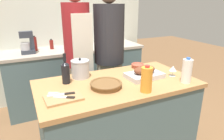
# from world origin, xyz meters

# --- Properties ---
(kitchen_island) EXTENTS (1.46, 0.77, 0.88)m
(kitchen_island) POSITION_xyz_m (0.00, 0.00, 0.44)
(kitchen_island) COLOR #4C666B
(kitchen_island) RESTS_ON ground_plane
(back_counter) EXTENTS (2.11, 0.60, 0.91)m
(back_counter) POSITION_xyz_m (0.00, 1.43, 0.46)
(back_counter) COLOR #4C666B
(back_counter) RESTS_ON ground_plane
(back_wall) EXTENTS (2.61, 0.10, 2.55)m
(back_wall) POSITION_xyz_m (0.00, 1.78, 1.27)
(back_wall) COLOR silver
(back_wall) RESTS_ON ground_plane
(roasting_pan) EXTENTS (0.36, 0.24, 0.12)m
(roasting_pan) POSITION_xyz_m (0.29, -0.01, 0.93)
(roasting_pan) COLOR #BCBCC1
(roasting_pan) RESTS_ON kitchen_island
(wicker_basket) EXTENTS (0.28, 0.28, 0.05)m
(wicker_basket) POSITION_xyz_m (-0.15, -0.07, 0.91)
(wicker_basket) COLOR brown
(wicker_basket) RESTS_ON kitchen_island
(cutting_board) EXTENTS (0.28, 0.20, 0.02)m
(cutting_board) POSITION_xyz_m (-0.52, -0.13, 0.89)
(cutting_board) COLOR #AD7F51
(cutting_board) RESTS_ON kitchen_island
(stock_pot) EXTENTS (0.18, 0.18, 0.20)m
(stock_pot) POSITION_xyz_m (-0.27, 0.26, 0.97)
(stock_pot) COLOR #B7B7BC
(stock_pot) RESTS_ON kitchen_island
(mixing_bowl) EXTENTS (0.14, 0.14, 0.05)m
(mixing_bowl) POSITION_xyz_m (0.39, 0.28, 0.91)
(mixing_bowl) COLOR #A84C38
(mixing_bowl) RESTS_ON kitchen_island
(juice_jug) EXTENTS (0.09, 0.09, 0.23)m
(juice_jug) POSITION_xyz_m (0.12, -0.28, 0.99)
(juice_jug) COLOR orange
(juice_jug) RESTS_ON kitchen_island
(milk_jug) EXTENTS (0.09, 0.09, 0.24)m
(milk_jug) POSITION_xyz_m (0.56, -0.28, 0.99)
(milk_jug) COLOR white
(milk_jug) RESTS_ON kitchen_island
(wine_bottle_green) EXTENTS (0.07, 0.07, 0.28)m
(wine_bottle_green) POSITION_xyz_m (-0.43, 0.17, 0.99)
(wine_bottle_green) COLOR black
(wine_bottle_green) RESTS_ON kitchen_island
(wine_glass_left) EXTENTS (0.07, 0.07, 0.11)m
(wine_glass_left) POSITION_xyz_m (0.56, -0.10, 0.96)
(wine_glass_left) COLOR silver
(wine_glass_left) RESTS_ON kitchen_island
(knife_chef) EXTENTS (0.21, 0.06, 0.01)m
(knife_chef) POSITION_xyz_m (-0.52, -0.09, 0.90)
(knife_chef) COLOR #B7B7BC
(knife_chef) RESTS_ON cutting_board
(knife_paring) EXTENTS (0.15, 0.11, 0.01)m
(knife_paring) POSITION_xyz_m (-0.51, -0.15, 0.90)
(knife_paring) COLOR #B7B7BC
(knife_paring) RESTS_ON cutting_board
(knife_bread) EXTENTS (0.14, 0.09, 0.01)m
(knife_bread) POSITION_xyz_m (-0.54, -0.02, 0.88)
(knife_bread) COLOR #B7B7BC
(knife_bread) RESTS_ON kitchen_island
(stand_mixer) EXTENTS (0.18, 0.14, 0.30)m
(stand_mixer) POSITION_xyz_m (-0.67, 1.36, 1.03)
(stand_mixer) COLOR #333842
(stand_mixer) RESTS_ON back_counter
(condiment_bottle_tall) EXTENTS (0.06, 0.06, 0.15)m
(condiment_bottle_tall) POSITION_xyz_m (-0.33, 1.52, 0.98)
(condiment_bottle_tall) COLOR maroon
(condiment_bottle_tall) RESTS_ON back_counter
(condiment_bottle_short) EXTENTS (0.06, 0.06, 0.21)m
(condiment_bottle_short) POSITION_xyz_m (-0.56, 1.51, 1.01)
(condiment_bottle_short) COLOR maroon
(condiment_bottle_short) RESTS_ON back_counter
(condiment_bottle_extra) EXTENTS (0.06, 0.06, 0.20)m
(condiment_bottle_extra) POSITION_xyz_m (0.17, 1.58, 1.00)
(condiment_bottle_extra) COLOR #332D28
(condiment_bottle_extra) RESTS_ON back_counter
(person_cook_aproned) EXTENTS (0.31, 0.33, 1.78)m
(person_cook_aproned) POSITION_xyz_m (-0.16, 0.72, 1.00)
(person_cook_aproned) COLOR beige
(person_cook_aproned) RESTS_ON ground_plane
(person_cook_guest) EXTENTS (0.37, 0.37, 1.76)m
(person_cook_guest) POSITION_xyz_m (0.24, 0.71, 0.97)
(person_cook_guest) COLOR beige
(person_cook_guest) RESTS_ON ground_plane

